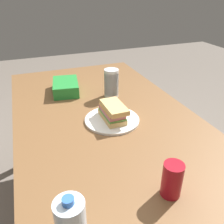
% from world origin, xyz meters
% --- Properties ---
extents(ground_plane, '(8.00, 8.00, 0.00)m').
position_xyz_m(ground_plane, '(0.00, 0.00, 0.00)').
color(ground_plane, '#70665B').
extents(dining_table, '(1.71, 0.90, 0.75)m').
position_xyz_m(dining_table, '(0.00, 0.00, 0.66)').
color(dining_table, brown).
rests_on(dining_table, ground_plane).
extents(paper_plate, '(0.27, 0.27, 0.01)m').
position_xyz_m(paper_plate, '(0.02, 0.01, 0.75)').
color(paper_plate, white).
rests_on(paper_plate, dining_table).
extents(sandwich, '(0.18, 0.10, 0.08)m').
position_xyz_m(sandwich, '(0.02, 0.02, 0.80)').
color(sandwich, '#DBB26B').
rests_on(sandwich, paper_plate).
extents(soda_can_red, '(0.07, 0.07, 0.12)m').
position_xyz_m(soda_can_red, '(0.52, 0.03, 0.81)').
color(soda_can_red, maroon).
rests_on(soda_can_red, dining_table).
extents(chip_bag, '(0.25, 0.19, 0.07)m').
position_xyz_m(chip_bag, '(-0.41, -0.13, 0.78)').
color(chip_bag, '#268C38').
rests_on(chip_bag, dining_table).
extents(plastic_cup_stack, '(0.08, 0.08, 0.17)m').
position_xyz_m(plastic_cup_stack, '(-0.25, 0.11, 0.83)').
color(plastic_cup_stack, silver).
rests_on(plastic_cup_stack, dining_table).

